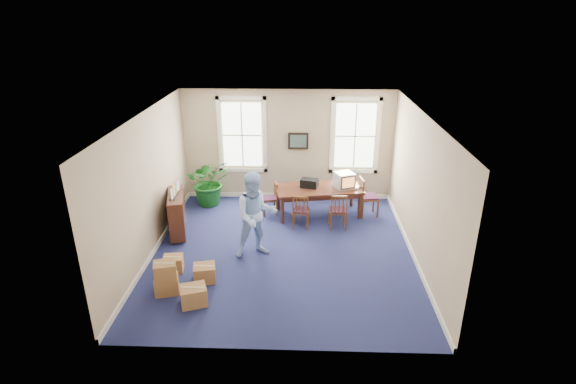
{
  "coord_description": "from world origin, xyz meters",
  "views": [
    {
      "loc": [
        0.45,
        -9.13,
        5.27
      ],
      "look_at": [
        0.1,
        0.6,
        1.25
      ],
      "focal_mm": 28.0,
      "sensor_mm": 36.0,
      "label": 1
    }
  ],
  "objects_px": {
    "chair_near_left": "(301,210)",
    "potted_plant": "(209,182)",
    "man": "(256,215)",
    "cardboard_boxes": "(176,275)",
    "crt_tv": "(344,180)",
    "conference_table": "(319,201)",
    "credenza": "(177,215)"
  },
  "relations": [
    {
      "from": "credenza",
      "to": "potted_plant",
      "type": "relative_size",
      "value": 0.92
    },
    {
      "from": "potted_plant",
      "to": "man",
      "type": "bearing_deg",
      "value": -60.06
    },
    {
      "from": "crt_tv",
      "to": "cardboard_boxes",
      "type": "height_order",
      "value": "crt_tv"
    },
    {
      "from": "chair_near_left",
      "to": "conference_table",
      "type": "bearing_deg",
      "value": -114.91
    },
    {
      "from": "crt_tv",
      "to": "credenza",
      "type": "bearing_deg",
      "value": 173.26
    },
    {
      "from": "crt_tv",
      "to": "man",
      "type": "distance_m",
      "value": 3.12
    },
    {
      "from": "cardboard_boxes",
      "to": "potted_plant",
      "type": "bearing_deg",
      "value": 92.11
    },
    {
      "from": "conference_table",
      "to": "man",
      "type": "xyz_separation_m",
      "value": [
        -1.47,
        -2.22,
        0.6
      ]
    },
    {
      "from": "credenza",
      "to": "chair_near_left",
      "type": "bearing_deg",
      "value": -5.23
    },
    {
      "from": "conference_table",
      "to": "crt_tv",
      "type": "height_order",
      "value": "crt_tv"
    },
    {
      "from": "conference_table",
      "to": "potted_plant",
      "type": "xyz_separation_m",
      "value": [
        -3.09,
        0.59,
        0.3
      ]
    },
    {
      "from": "crt_tv",
      "to": "potted_plant",
      "type": "relative_size",
      "value": 0.37
    },
    {
      "from": "conference_table",
      "to": "cardboard_boxes",
      "type": "bearing_deg",
      "value": -138.19
    },
    {
      "from": "conference_table",
      "to": "potted_plant",
      "type": "distance_m",
      "value": 3.16
    },
    {
      "from": "crt_tv",
      "to": "cardboard_boxes",
      "type": "xyz_separation_m",
      "value": [
        -3.6,
        -3.73,
        -0.63
      ]
    },
    {
      "from": "crt_tv",
      "to": "chair_near_left",
      "type": "height_order",
      "value": "crt_tv"
    },
    {
      "from": "conference_table",
      "to": "cardboard_boxes",
      "type": "xyz_separation_m",
      "value": [
        -2.93,
        -3.68,
        -0.04
      ]
    },
    {
      "from": "man",
      "to": "cardboard_boxes",
      "type": "relative_size",
      "value": 1.6
    },
    {
      "from": "crt_tv",
      "to": "conference_table",
      "type": "bearing_deg",
      "value": 160.57
    },
    {
      "from": "man",
      "to": "credenza",
      "type": "distance_m",
      "value": 2.34
    },
    {
      "from": "chair_near_left",
      "to": "cardboard_boxes",
      "type": "height_order",
      "value": "chair_near_left"
    },
    {
      "from": "chair_near_left",
      "to": "potted_plant",
      "type": "relative_size",
      "value": 0.68
    },
    {
      "from": "chair_near_left",
      "to": "potted_plant",
      "type": "height_order",
      "value": "potted_plant"
    },
    {
      "from": "crt_tv",
      "to": "cardboard_boxes",
      "type": "bearing_deg",
      "value": -157.81
    },
    {
      "from": "crt_tv",
      "to": "man",
      "type": "bearing_deg",
      "value": -157.13
    },
    {
      "from": "potted_plant",
      "to": "cardboard_boxes",
      "type": "distance_m",
      "value": 4.29
    },
    {
      "from": "man",
      "to": "cardboard_boxes",
      "type": "xyz_separation_m",
      "value": [
        -1.46,
        -1.46,
        -0.64
      ]
    },
    {
      "from": "conference_table",
      "to": "crt_tv",
      "type": "distance_m",
      "value": 0.9
    },
    {
      "from": "conference_table",
      "to": "man",
      "type": "bearing_deg",
      "value": -133.14
    },
    {
      "from": "man",
      "to": "credenza",
      "type": "relative_size",
      "value": 1.56
    },
    {
      "from": "conference_table",
      "to": "crt_tv",
      "type": "relative_size",
      "value": 4.54
    },
    {
      "from": "crt_tv",
      "to": "potted_plant",
      "type": "xyz_separation_m",
      "value": [
        -3.76,
        0.54,
        -0.3
      ]
    }
  ]
}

